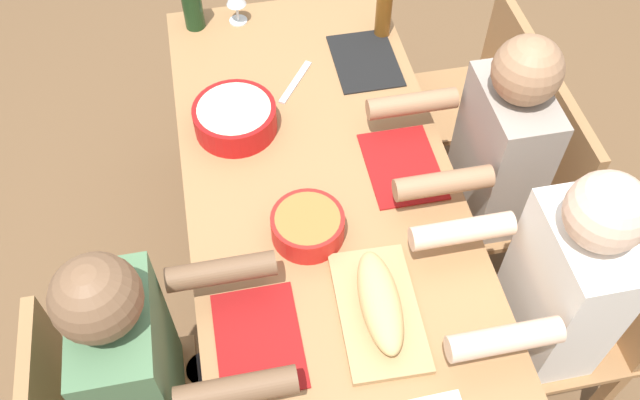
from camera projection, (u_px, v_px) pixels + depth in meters
The scene contains 18 objects.
ground_plane at pixel (320, 293), 2.77m from camera, with size 8.00×8.00×0.00m, color brown.
dining_table at pixel (320, 195), 2.25m from camera, with size 1.88×0.86×0.74m.
chair_near_right at pixel (476, 94), 2.78m from camera, with size 0.40×0.40×0.85m.
chair_near_left at pixel (583, 318), 2.17m from camera, with size 0.40×0.40×0.85m.
diner_near_left at pixel (547, 295), 1.98m from camera, with size 0.41×0.53×1.20m.
chair_near_center at pixel (523, 192), 2.47m from camera, with size 0.40×0.40×0.85m.
diner_near_center at pixel (487, 161), 2.28m from camera, with size 0.41×0.53×1.20m.
diner_far_left at pixel (151, 367), 1.84m from camera, with size 0.41×0.53×1.20m.
serving_bowl_fruit at pixel (308, 225), 2.01m from camera, with size 0.22×0.22×0.09m.
serving_bowl_pasta at pixel (235, 117), 2.27m from camera, with size 0.28×0.28×0.10m.
cutting_board at pixel (378, 311), 1.88m from camera, with size 0.40×0.22×0.02m, color tan.
bread_loaf at pixel (380, 301), 1.84m from camera, with size 0.32×0.11×0.09m, color tan.
wine_bottle at pixel (192, 3), 2.55m from camera, with size 0.08×0.08×0.29m.
beer_bottle at pixel (384, 10), 2.52m from camera, with size 0.06×0.06×0.22m, color brown.
placemat_near_right at pixel (365, 61), 2.52m from camera, with size 0.32×0.23×0.01m, color black.
placemat_near_center at pixel (402, 166), 2.21m from camera, with size 0.32×0.23×0.01m, color maroon.
placemat_far_left at pixel (258, 340), 1.84m from camera, with size 0.32×0.23×0.01m, color maroon.
carving_knife at pixel (295, 82), 2.44m from camera, with size 0.23×0.02×0.01m, color silver.
Camera 1 is at (-1.34, 0.27, 2.44)m, focal length 38.24 mm.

